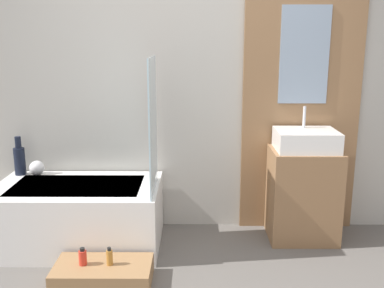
# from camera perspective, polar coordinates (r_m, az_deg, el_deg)

# --- Properties ---
(wall_tiled_back) EXTENTS (4.20, 0.06, 2.60)m
(wall_tiled_back) POSITION_cam_1_polar(r_m,az_deg,el_deg) (3.85, 0.26, 8.04)
(wall_tiled_back) COLOR #B7B2A8
(wall_tiled_back) RESTS_ON ground_plane
(wall_wood_accent) EXTENTS (0.99, 0.04, 2.60)m
(wall_wood_accent) POSITION_cam_1_polar(r_m,az_deg,el_deg) (3.91, 13.85, 7.88)
(wall_wood_accent) COLOR #8E6642
(wall_wood_accent) RESTS_ON ground_plane
(bathtub) EXTENTS (1.31, 0.77, 0.51)m
(bathtub) POSITION_cam_1_polar(r_m,az_deg,el_deg) (3.80, -14.17, -8.72)
(bathtub) COLOR white
(bathtub) RESTS_ON ground_plane
(glass_shower_screen) EXTENTS (0.01, 0.55, 1.02)m
(glass_shower_screen) POSITION_cam_1_polar(r_m,az_deg,el_deg) (3.39, -5.00, 2.40)
(glass_shower_screen) COLOR silver
(glass_shower_screen) RESTS_ON bathtub
(wooden_step_bench) EXTENTS (0.67, 0.37, 0.14)m
(wooden_step_bench) POSITION_cam_1_polar(r_m,az_deg,el_deg) (3.28, -11.23, -15.88)
(wooden_step_bench) COLOR #997047
(wooden_step_bench) RESTS_ON ground_plane
(vanity_cabinet) EXTENTS (0.55, 0.44, 0.77)m
(vanity_cabinet) POSITION_cam_1_polar(r_m,az_deg,el_deg) (3.88, 13.90, -6.24)
(vanity_cabinet) COLOR #8E6642
(vanity_cabinet) RESTS_ON ground_plane
(sink) EXTENTS (0.49, 0.39, 0.34)m
(sink) POSITION_cam_1_polar(r_m,az_deg,el_deg) (3.75, 14.29, 0.49)
(sink) COLOR white
(sink) RESTS_ON vanity_cabinet
(vase_tall_dark) EXTENTS (0.09, 0.09, 0.33)m
(vase_tall_dark) POSITION_cam_1_polar(r_m,az_deg,el_deg) (4.11, -21.05, -1.81)
(vase_tall_dark) COLOR black
(vase_tall_dark) RESTS_ON bathtub
(vase_round_light) EXTENTS (0.13, 0.13, 0.13)m
(vase_round_light) POSITION_cam_1_polar(r_m,az_deg,el_deg) (4.06, -19.10, -2.88)
(vase_round_light) COLOR white
(vase_round_light) RESTS_ON bathtub
(bottle_soap_primary) EXTENTS (0.05, 0.05, 0.12)m
(bottle_soap_primary) POSITION_cam_1_polar(r_m,az_deg,el_deg) (3.25, -13.71, -13.79)
(bottle_soap_primary) COLOR red
(bottle_soap_primary) RESTS_ON wooden_step_bench
(bottle_soap_secondary) EXTENTS (0.04, 0.04, 0.13)m
(bottle_soap_secondary) POSITION_cam_1_polar(r_m,az_deg,el_deg) (3.21, -10.43, -13.94)
(bottle_soap_secondary) COLOR #B2752D
(bottle_soap_secondary) RESTS_ON wooden_step_bench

